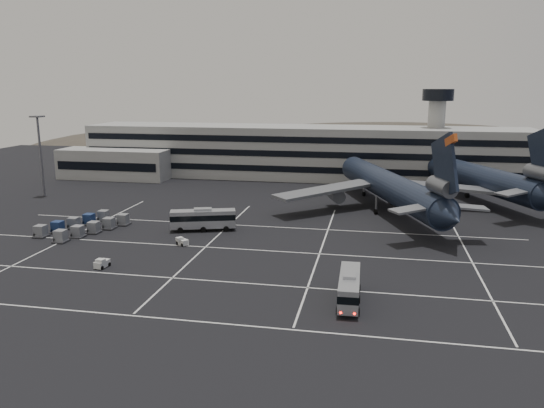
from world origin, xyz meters
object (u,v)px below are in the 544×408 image
Objects in this scene: tug_a at (102,263)px; bus_near at (349,286)px; trijet_main at (390,186)px; bus_far at (203,218)px; uld_cluster at (84,225)px.

bus_near is at bearing -0.20° from tug_a.
trijet_main is 4.84× the size of bus_far.
trijet_main reaches higher than bus_far.
bus_near is (-5.39, -47.35, -3.28)m from trijet_main.
tug_a is (-39.87, -41.91, -4.62)m from trijet_main.
trijet_main is at bearing 55.19° from tug_a.
uld_cluster is (-12.76, 17.21, 0.35)m from tug_a.
bus_far is 4.86× the size of tug_a.
bus_near is at bearing -116.08° from trijet_main.
trijet_main is at bearing -75.16° from bus_far.
tug_a is (-7.72, -21.41, -1.56)m from bus_far.
bus_near is 0.89× the size of bus_far.
bus_near is at bearing -25.62° from uld_cluster.
uld_cluster is at bearing 153.16° from bus_near.
bus_far reaches higher than tug_a.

